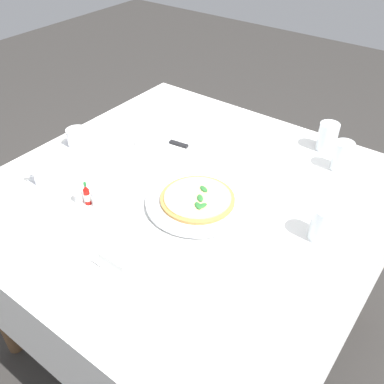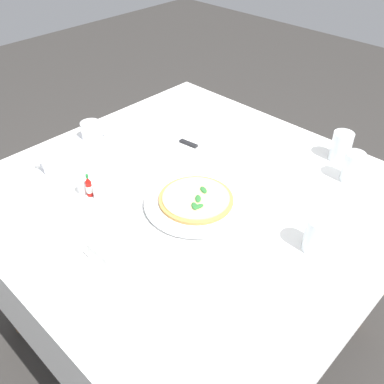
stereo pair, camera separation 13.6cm
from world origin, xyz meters
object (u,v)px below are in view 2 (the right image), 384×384
Objects in this scene: pizza at (196,199)px; water_glass_far_right at (341,148)px; pizza_plate at (196,202)px; menu_card at (98,260)px; napkin_folded at (179,143)px; water_glass_right_edge at (352,169)px; coffee_cup_center_back at (92,131)px; salt_shaker at (82,187)px; dinner_knife at (178,140)px; hot_sauce_bottle at (89,187)px; pepper_shaker at (97,192)px; water_glass_back_corner at (317,236)px; coffee_cup_left_edge at (54,165)px.

pizza is 2.17× the size of water_glass_far_right.
menu_card reaches higher than pizza_plate.
napkin_folded is 0.65m from menu_card.
water_glass_right_edge is at bearing -121.88° from pizza_plate.
coffee_cup_center_back reaches higher than salt_shaker.
salt_shaker is at bearing 85.05° from napkin_folded.
water_glass_far_right is at bearing -152.54° from dinner_knife.
pizza_plate is 1.44× the size of napkin_folded.
pizza is at bearing -143.94° from hot_sauce_bottle.
coffee_cup_center_back is 0.38m from pepper_shaker.
water_glass_back_corner is 1.00× the size of water_glass_far_right.
salt_shaker is at bearing 139.25° from coffee_cup_center_back.
coffee_cup_center_back is (0.09, -0.22, 0.00)m from coffee_cup_left_edge.
dinner_knife reaches higher than napkin_folded.
coffee_cup_left_edge is 0.57× the size of napkin_folded.
coffee_cup_left_edge is 1.01m from water_glass_right_edge.
coffee_cup_center_back is 1.20× the size of water_glass_right_edge.
water_glass_far_right is 0.91m from salt_shaker.
water_glass_right_edge is at bearing 134.69° from water_glass_far_right.
menu_card is at bearing 77.87° from water_glass_far_right.
coffee_cup_center_back reaches higher than napkin_folded.
menu_card is (0.38, 0.46, -0.02)m from water_glass_back_corner.
coffee_cup_left_edge is at bearing 24.09° from pizza_plate.
dinner_knife is at bearing -35.48° from pizza.
pizza_plate is 0.58m from water_glass_far_right.
water_glass_back_corner is 0.49m from water_glass_far_right.
coffee_cup_left_edge is at bearing 59.81° from dinner_knife.
coffee_cup_center_back is 0.35m from salt_shaker.
water_glass_far_right is at bearing -109.31° from pizza_plate.
pizza is 2.16× the size of water_glass_back_corner.
coffee_cup_center_back is at bearing -1.16° from pizza_plate.
salt_shaker is at bearing 34.83° from pizza_plate.
water_glass_back_corner is at bearing -129.88° from menu_card.
salt_shaker is (0.03, 0.01, -0.01)m from hot_sauce_bottle.
water_glass_far_right reaches higher than hot_sauce_bottle.
hot_sauce_bottle reaches higher than coffee_cup_center_back.
menu_card is (0.20, 0.92, -0.02)m from water_glass_far_right.
salt_shaker is (0.59, 0.67, -0.02)m from water_glass_right_edge.
water_glass_right_edge is at bearing -138.59° from coffee_cup_left_edge.
water_glass_back_corner is at bearing 111.22° from water_glass_far_right.
pizza is 2.60× the size of menu_card.
water_glass_right_edge is 0.55× the size of dinner_knife.
menu_card reaches higher than napkin_folded.
salt_shaker reaches higher than pizza.
menu_card is (-0.56, 0.38, -0.00)m from coffee_cup_center_back.
coffee_cup_left_edge is 0.22m from pepper_shaker.
water_glass_right_edge reaches higher than pizza.
water_glass_far_right is 0.94m from menu_card.
dinner_knife reaches higher than pizza_plate.
menu_card is at bearing 152.95° from salt_shaker.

